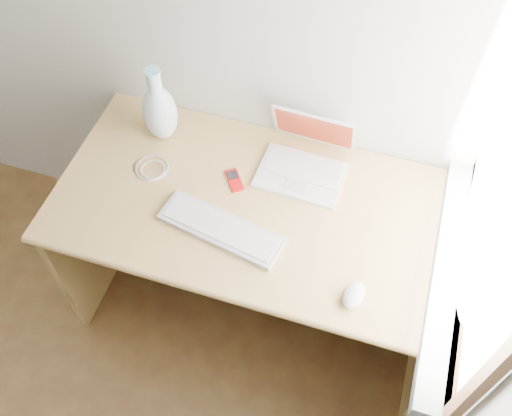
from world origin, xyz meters
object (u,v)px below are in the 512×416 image
(desk, at_px, (266,221))
(vase, at_px, (160,111))
(laptop, at_px, (304,160))
(external_keyboard, at_px, (221,228))

(desk, relative_size, vase, 4.51)
(desk, distance_m, laptop, 0.32)
(desk, relative_size, laptop, 4.61)
(external_keyboard, bearing_deg, vase, 146.40)
(laptop, bearing_deg, desk, -127.52)
(desk, bearing_deg, vase, 165.49)
(external_keyboard, height_order, vase, vase)
(desk, height_order, external_keyboard, external_keyboard)
(desk, distance_m, external_keyboard, 0.34)
(laptop, xyz_separation_m, vase, (-0.55, -0.01, 0.08))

